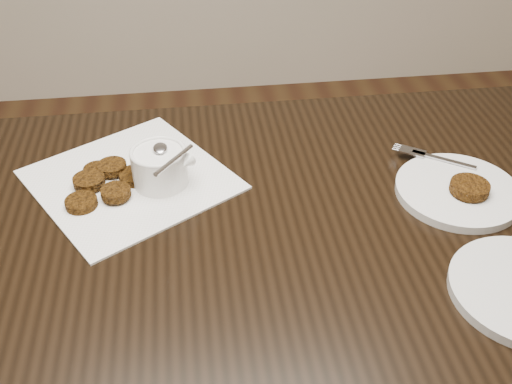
# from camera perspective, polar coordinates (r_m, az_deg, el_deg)

# --- Properties ---
(napkin) EXTENTS (0.42, 0.42, 0.00)m
(napkin) POSITION_cam_1_polar(r_m,az_deg,el_deg) (1.07, -11.92, 1.16)
(napkin) COLOR white
(napkin) RESTS_ON table
(sauce_ramekin) EXTENTS (0.13, 0.13, 0.13)m
(sauce_ramekin) POSITION_cam_1_polar(r_m,az_deg,el_deg) (1.01, -9.40, 3.95)
(sauce_ramekin) COLOR white
(sauce_ramekin) RESTS_ON napkin
(patty_cluster) EXTENTS (0.22, 0.22, 0.02)m
(patty_cluster) POSITION_cam_1_polar(r_m,az_deg,el_deg) (1.05, -14.60, 0.84)
(patty_cluster) COLOR #59330B
(patty_cluster) RESTS_ON napkin
(plate_with_patty) EXTENTS (0.29, 0.29, 0.03)m
(plate_with_patty) POSITION_cam_1_polar(r_m,az_deg,el_deg) (1.06, 18.82, 0.44)
(plate_with_patty) COLOR white
(plate_with_patty) RESTS_ON table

